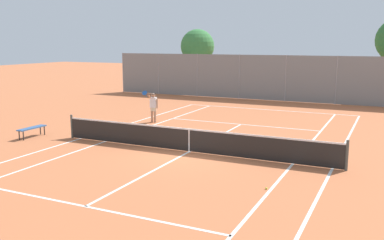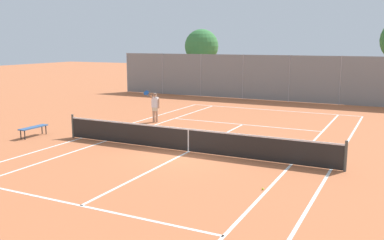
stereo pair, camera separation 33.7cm
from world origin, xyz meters
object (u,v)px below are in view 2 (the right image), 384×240
Objects in this scene: loose_tennis_ball_0 at (263,189)px; loose_tennis_ball_1 at (129,127)px; courtside_bench at (33,128)px; tennis_net at (188,139)px; player_far_left at (155,105)px; tree_behind_left at (202,48)px.

loose_tennis_ball_1 is at bearing 145.82° from loose_tennis_ball_0.
tennis_net is at bearing 5.26° from courtside_bench.
player_far_left reaches higher than tennis_net.
loose_tennis_ball_0 is at bearing -11.17° from courtside_bench.
courtside_bench is (-3.15, -5.64, -0.52)m from player_far_left.
tree_behind_left is (-8.29, 19.01, 3.35)m from tennis_net.
player_far_left is at bearing 137.07° from loose_tennis_ball_0.
tennis_net is 5.04m from loose_tennis_ball_0.
tennis_net is 181.82× the size of loose_tennis_ball_1.
player_far_left is 1.18× the size of courtside_bench.
loose_tennis_ball_0 and loose_tennis_ball_1 have the same top height.
loose_tennis_ball_1 is 16.70m from tree_behind_left.
player_far_left reaches higher than courtside_bench.
courtside_bench is 0.28× the size of tree_behind_left.
loose_tennis_ball_1 is at bearing -103.87° from player_far_left.
tree_behind_left is at bearing 113.55° from tennis_net.
player_far_left is at bearing 76.13° from loose_tennis_ball_1.
courtside_bench is at bearing -88.26° from tree_behind_left.
loose_tennis_ball_1 is at bearing 148.23° from tennis_net.
loose_tennis_ball_1 is 0.04× the size of courtside_bench.
tennis_net reaches higher than loose_tennis_ball_0.
tree_behind_left reaches higher than courtside_bench.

